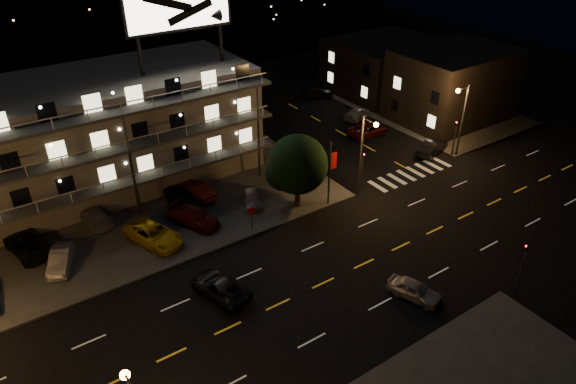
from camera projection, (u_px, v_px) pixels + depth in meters
ground at (344, 273)px, 38.95m from camera, size 140.00×140.00×0.00m
curb_nw at (83, 210)px, 46.34m from camera, size 44.00×24.00×0.15m
curb_ne at (424, 107)px, 67.46m from camera, size 16.00×24.00×0.15m
motel at (104, 131)px, 48.30m from camera, size 28.00×13.80×18.10m
side_bldg_front at (453, 85)px, 62.46m from camera, size 14.06×10.00×8.50m
side_bldg_back at (384, 66)px, 71.34m from camera, size 14.06×12.00×7.00m
streetlight_nc at (364, 148)px, 46.07m from camera, size 0.44×1.92×8.00m
streetlight_ne at (461, 114)px, 52.88m from camera, size 1.92×0.44×8.00m
signal_nw at (362, 168)px, 47.95m from camera, size 0.20×0.27×4.60m
signal_sw at (523, 263)px, 35.93m from camera, size 0.20×0.27×4.60m
signal_ne at (455, 135)px, 54.19m from camera, size 0.27×0.20×4.60m
banner_north at (330, 171)px, 45.56m from camera, size 0.83×0.16×6.40m
stop_sign at (252, 215)px, 42.69m from camera, size 0.91×0.11×2.61m
tree at (297, 166)px, 44.62m from camera, size 5.51×5.30×6.93m
lot_car_1 at (61, 259)px, 39.10m from camera, size 2.97×4.33×1.35m
lot_car_2 at (154, 234)px, 41.72m from camera, size 4.12×5.95×1.51m
lot_car_3 at (194, 217)px, 43.96m from camera, size 3.82×5.33×1.43m
lot_car_4 at (251, 197)px, 46.79m from camera, size 2.79×4.08×1.29m
lot_car_6 at (28, 244)px, 40.63m from camera, size 3.49×5.63×1.45m
lot_car_7 at (93, 215)px, 44.16m from camera, size 2.55×5.03×1.40m
lot_car_8 at (176, 196)px, 46.73m from camera, size 2.78×4.73×1.51m
lot_car_9 at (196, 190)px, 47.68m from camera, size 2.35×4.66×1.46m
side_car_0 at (432, 147)px, 55.63m from camera, size 4.94×2.93×1.54m
side_car_1 at (367, 130)px, 59.74m from camera, size 5.21×2.51×1.43m
side_car_2 at (357, 114)px, 64.05m from camera, size 4.82×3.13×1.30m
side_car_3 at (317, 92)px, 70.26m from camera, size 4.83×3.16×1.53m
road_car_east at (415, 290)px, 36.37m from camera, size 2.79×4.21×1.33m
road_car_west at (220, 287)px, 36.61m from camera, size 3.41×5.33×1.37m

